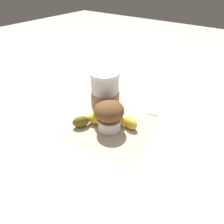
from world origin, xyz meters
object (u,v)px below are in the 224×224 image
at_px(muffin, 110,115).
at_px(banana, 106,120).
at_px(coffee_cup, 105,95).
at_px(sugar_packet, 154,110).

distance_m(muffin, banana, 0.04).
relative_size(coffee_cup, banana, 0.83).
bearing_deg(banana, muffin, -20.05).
distance_m(muffin, sugar_packet, 0.18).
bearing_deg(sugar_packet, banana, -117.57).
xyz_separation_m(banana, sugar_packet, (0.08, 0.16, -0.02)).
height_order(banana, sugar_packet, banana).
bearing_deg(muffin, banana, 159.95).
xyz_separation_m(muffin, sugar_packet, (0.06, 0.17, -0.05)).
bearing_deg(sugar_packet, muffin, -108.90).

